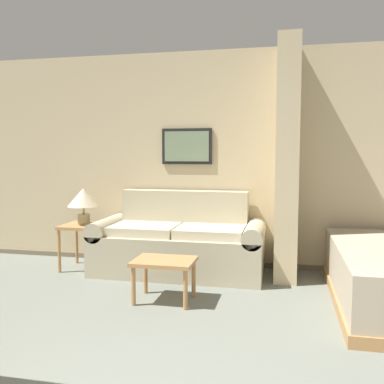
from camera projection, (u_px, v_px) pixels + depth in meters
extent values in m
cube|color=#CCB78E|center=(233.00, 160.00, 5.19)|extent=(7.18, 0.12, 2.60)
cube|color=#70644E|center=(231.00, 263.00, 5.24)|extent=(7.18, 0.02, 0.06)
cube|color=black|center=(187.00, 146.00, 5.22)|extent=(0.62, 0.02, 0.43)
cube|color=gray|center=(187.00, 146.00, 5.20)|extent=(0.55, 0.01, 0.36)
cube|color=#CCB78E|center=(287.00, 160.00, 4.67)|extent=(0.24, 0.67, 2.60)
cube|color=#B7AD8E|center=(178.00, 254.00, 4.90)|extent=(1.53, 0.84, 0.46)
cube|color=#B7AD8E|center=(185.00, 210.00, 5.17)|extent=(1.53, 0.20, 0.47)
cube|color=#B7AD8E|center=(108.00, 250.00, 5.08)|extent=(0.20, 0.84, 0.46)
cylinder|color=#B7AD8E|center=(108.00, 227.00, 5.06)|extent=(0.22, 0.84, 0.22)
cube|color=#B7AD8E|center=(254.00, 257.00, 4.72)|extent=(0.20, 0.84, 0.46)
cylinder|color=#B7AD8E|center=(254.00, 233.00, 4.69)|extent=(0.22, 0.84, 0.22)
cube|color=beige|center=(145.00, 229.00, 4.91)|extent=(0.74, 0.60, 0.10)
cube|color=beige|center=(210.00, 232.00, 4.74)|extent=(0.74, 0.60, 0.10)
cube|color=#B27F4C|center=(164.00, 261.00, 3.97)|extent=(0.56, 0.43, 0.04)
cylinder|color=#B27F4C|center=(133.00, 286.00, 3.87)|extent=(0.04, 0.04, 0.36)
cylinder|color=#B27F4C|center=(185.00, 290.00, 3.77)|extent=(0.04, 0.04, 0.36)
cylinder|color=#B27F4C|center=(146.00, 275.00, 4.21)|extent=(0.04, 0.04, 0.36)
cylinder|color=#B27F4C|center=(194.00, 278.00, 4.11)|extent=(0.04, 0.04, 0.36)
cube|color=#B27F4C|center=(84.00, 226.00, 5.07)|extent=(0.49, 0.49, 0.04)
cylinder|color=#B27F4C|center=(59.00, 251.00, 4.93)|extent=(0.04, 0.04, 0.50)
cylinder|color=#B27F4C|center=(93.00, 253.00, 4.84)|extent=(0.04, 0.04, 0.50)
cylinder|color=#B27F4C|center=(77.00, 244.00, 5.35)|extent=(0.04, 0.04, 0.50)
cylinder|color=#B27F4C|center=(108.00, 245.00, 5.26)|extent=(0.04, 0.04, 0.50)
cylinder|color=tan|center=(84.00, 219.00, 5.06)|extent=(0.15, 0.15, 0.12)
cylinder|color=tan|center=(84.00, 210.00, 5.05)|extent=(0.02, 0.02, 0.09)
cone|color=beige|center=(83.00, 197.00, 5.04)|extent=(0.38, 0.38, 0.22)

